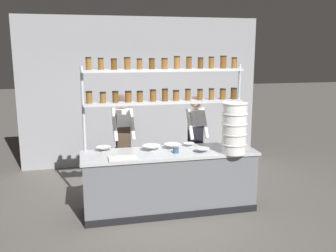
% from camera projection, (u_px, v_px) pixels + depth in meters
% --- Properties ---
extents(ground_plane, '(40.00, 40.00, 0.00)m').
position_uv_depth(ground_plane, '(169.00, 209.00, 5.79)').
color(ground_plane, '#5B5651').
extents(back_wall, '(5.02, 0.12, 3.09)m').
position_uv_depth(back_wall, '(142.00, 92.00, 7.90)').
color(back_wall, '#939399').
rests_on(back_wall, ground_plane).
extents(prep_counter, '(2.62, 0.76, 0.92)m').
position_uv_depth(prep_counter, '(169.00, 181.00, 5.69)').
color(prep_counter, slate).
rests_on(prep_counter, ground_plane).
extents(spice_shelf_unit, '(2.51, 0.28, 2.33)m').
position_uv_depth(spice_shelf_unit, '(165.00, 88.00, 5.74)').
color(spice_shelf_unit, '#B7BABF').
rests_on(spice_shelf_unit, ground_plane).
extents(chef_left, '(0.38, 0.31, 1.70)m').
position_uv_depth(chef_left, '(123.00, 137.00, 6.24)').
color(chef_left, black).
rests_on(chef_left, ground_plane).
extents(chef_center, '(0.40, 0.33, 1.65)m').
position_uv_depth(chef_center, '(196.00, 136.00, 6.48)').
color(chef_center, black).
rests_on(chef_center, ground_plane).
extents(container_stack, '(0.37, 0.37, 0.75)m').
position_uv_depth(container_stack, '(234.00, 128.00, 5.45)').
color(container_stack, white).
rests_on(container_stack, prep_counter).
extents(cutting_board, '(0.40, 0.26, 0.02)m').
position_uv_depth(cutting_board, '(123.00, 159.00, 5.20)').
color(cutting_board, silver).
rests_on(cutting_board, prep_counter).
extents(prep_bowl_near_left, '(0.18, 0.18, 0.05)m').
position_uv_depth(prep_bowl_near_left, '(189.00, 145.00, 5.92)').
color(prep_bowl_near_left, white).
rests_on(prep_bowl_near_left, prep_counter).
extents(prep_bowl_center_front, '(0.26, 0.26, 0.07)m').
position_uv_depth(prep_bowl_center_front, '(172.00, 146.00, 5.78)').
color(prep_bowl_center_front, silver).
rests_on(prep_bowl_center_front, prep_counter).
extents(prep_bowl_center_back, '(0.23, 0.23, 0.06)m').
position_uv_depth(prep_bowl_center_back, '(104.00, 149.00, 5.65)').
color(prep_bowl_center_back, silver).
rests_on(prep_bowl_center_back, prep_counter).
extents(prep_bowl_near_right, '(0.22, 0.22, 0.06)m').
position_uv_depth(prep_bowl_near_right, '(202.00, 150.00, 5.57)').
color(prep_bowl_near_right, silver).
rests_on(prep_bowl_near_right, prep_counter).
extents(prep_bowl_far_left, '(0.28, 0.28, 0.08)m').
position_uv_depth(prep_bowl_far_left, '(151.00, 148.00, 5.68)').
color(prep_bowl_far_left, white).
rests_on(prep_bowl_far_left, prep_counter).
extents(serving_cup_front, '(0.09, 0.09, 0.08)m').
position_uv_depth(serving_cup_front, '(176.00, 150.00, 5.52)').
color(serving_cup_front, '#334C70').
rests_on(serving_cup_front, prep_counter).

